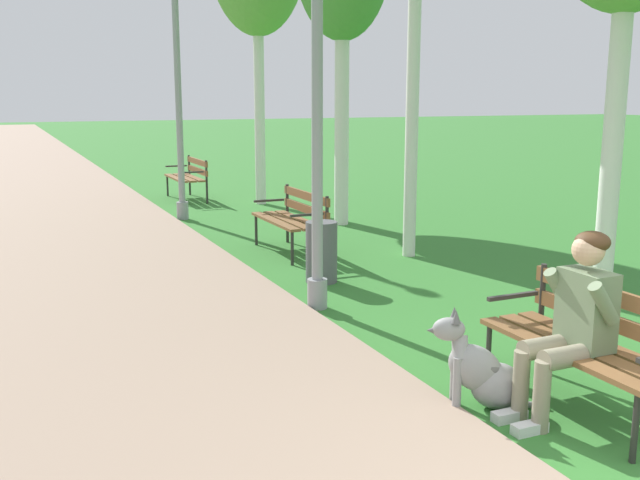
{
  "coord_description": "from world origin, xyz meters",
  "views": [
    {
      "loc": [
        -2.99,
        -2.23,
        2.11
      ],
      "look_at": [
        -0.53,
        3.29,
        0.9
      ],
      "focal_mm": 40.83,
      "sensor_mm": 36.0,
      "label": 1
    }
  ],
  "objects_px": {
    "park_bench_near": "(590,337)",
    "litter_bin": "(321,252)",
    "lamp_post_near": "(317,108)",
    "park_bench_far": "(189,175)",
    "park_bench_mid": "(294,215)",
    "person_seated_on_near_bench": "(573,319)",
    "lamp_post_mid": "(178,83)",
    "dog_grey": "(482,372)"
  },
  "relations": [
    {
      "from": "park_bench_near",
      "to": "park_bench_far",
      "type": "xyz_separation_m",
      "value": [
        0.02,
        11.09,
        0.0
      ]
    },
    {
      "from": "dog_grey",
      "to": "lamp_post_near",
      "type": "relative_size",
      "value": 0.2
    },
    {
      "from": "park_bench_mid",
      "to": "litter_bin",
      "type": "xyz_separation_m",
      "value": [
        -0.3,
        -1.59,
        -0.16
      ]
    },
    {
      "from": "park_bench_near",
      "to": "person_seated_on_near_bench",
      "type": "xyz_separation_m",
      "value": [
        -0.21,
        -0.05,
        0.17
      ]
    },
    {
      "from": "dog_grey",
      "to": "lamp_post_near",
      "type": "bearing_deg",
      "value": 91.4
    },
    {
      "from": "park_bench_mid",
      "to": "person_seated_on_near_bench",
      "type": "xyz_separation_m",
      "value": [
        -0.26,
        -5.51,
        0.17
      ]
    },
    {
      "from": "park_bench_far",
      "to": "park_bench_near",
      "type": "bearing_deg",
      "value": -90.12
    },
    {
      "from": "lamp_post_mid",
      "to": "park_bench_mid",
      "type": "bearing_deg",
      "value": -77.45
    },
    {
      "from": "dog_grey",
      "to": "lamp_post_near",
      "type": "height_order",
      "value": "lamp_post_near"
    },
    {
      "from": "park_bench_near",
      "to": "park_bench_far",
      "type": "distance_m",
      "value": 11.09
    },
    {
      "from": "park_bench_near",
      "to": "person_seated_on_near_bench",
      "type": "relative_size",
      "value": 1.2
    },
    {
      "from": "lamp_post_near",
      "to": "litter_bin",
      "type": "height_order",
      "value": "lamp_post_near"
    },
    {
      "from": "person_seated_on_near_bench",
      "to": "dog_grey",
      "type": "xyz_separation_m",
      "value": [
        -0.44,
        0.35,
        -0.42
      ]
    },
    {
      "from": "park_bench_near",
      "to": "park_bench_mid",
      "type": "bearing_deg",
      "value": 89.4
    },
    {
      "from": "person_seated_on_near_bench",
      "to": "lamp_post_near",
      "type": "height_order",
      "value": "lamp_post_near"
    },
    {
      "from": "park_bench_near",
      "to": "park_bench_far",
      "type": "bearing_deg",
      "value": 89.88
    },
    {
      "from": "park_bench_mid",
      "to": "litter_bin",
      "type": "bearing_deg",
      "value": -100.71
    },
    {
      "from": "person_seated_on_near_bench",
      "to": "lamp_post_mid",
      "type": "bearing_deg",
      "value": 93.06
    },
    {
      "from": "park_bench_mid",
      "to": "person_seated_on_near_bench",
      "type": "relative_size",
      "value": 1.2
    },
    {
      "from": "dog_grey",
      "to": "lamp_post_mid",
      "type": "distance_m",
      "value": 8.7
    },
    {
      "from": "park_bench_near",
      "to": "litter_bin",
      "type": "distance_m",
      "value": 3.88
    },
    {
      "from": "park_bench_near",
      "to": "lamp_post_mid",
      "type": "relative_size",
      "value": 0.34
    },
    {
      "from": "park_bench_mid",
      "to": "litter_bin",
      "type": "height_order",
      "value": "park_bench_mid"
    },
    {
      "from": "person_seated_on_near_bench",
      "to": "lamp_post_mid",
      "type": "distance_m",
      "value": 8.97
    },
    {
      "from": "park_bench_near",
      "to": "lamp_post_near",
      "type": "relative_size",
      "value": 0.39
    },
    {
      "from": "dog_grey",
      "to": "litter_bin",
      "type": "xyz_separation_m",
      "value": [
        0.4,
        3.57,
        0.09
      ]
    },
    {
      "from": "lamp_post_mid",
      "to": "park_bench_near",
      "type": "bearing_deg",
      "value": -85.58
    },
    {
      "from": "park_bench_near",
      "to": "lamp_post_near",
      "type": "distance_m",
      "value": 3.36
    },
    {
      "from": "park_bench_far",
      "to": "lamp_post_mid",
      "type": "bearing_deg",
      "value": -106.77
    },
    {
      "from": "park_bench_mid",
      "to": "lamp_post_near",
      "type": "xyz_separation_m",
      "value": [
        -0.77,
        -2.53,
        1.47
      ]
    },
    {
      "from": "park_bench_near",
      "to": "lamp_post_mid",
      "type": "height_order",
      "value": "lamp_post_mid"
    },
    {
      "from": "park_bench_far",
      "to": "litter_bin",
      "type": "bearing_deg",
      "value": -92.13
    },
    {
      "from": "park_bench_far",
      "to": "lamp_post_near",
      "type": "xyz_separation_m",
      "value": [
        -0.73,
        -8.16,
        1.47
      ]
    },
    {
      "from": "park_bench_near",
      "to": "dog_grey",
      "type": "relative_size",
      "value": 1.94
    },
    {
      "from": "park_bench_near",
      "to": "lamp_post_mid",
      "type": "distance_m",
      "value": 8.97
    },
    {
      "from": "lamp_post_near",
      "to": "park_bench_far",
      "type": "bearing_deg",
      "value": 84.86
    },
    {
      "from": "park_bench_near",
      "to": "park_bench_far",
      "type": "height_order",
      "value": "same"
    },
    {
      "from": "dog_grey",
      "to": "litter_bin",
      "type": "bearing_deg",
      "value": 83.58
    },
    {
      "from": "person_seated_on_near_bench",
      "to": "lamp_post_near",
      "type": "bearing_deg",
      "value": 99.58
    },
    {
      "from": "person_seated_on_near_bench",
      "to": "litter_bin",
      "type": "distance_m",
      "value": 3.93
    },
    {
      "from": "person_seated_on_near_bench",
      "to": "lamp_post_near",
      "type": "distance_m",
      "value": 3.29
    },
    {
      "from": "park_bench_far",
      "to": "lamp_post_mid",
      "type": "distance_m",
      "value": 3.02
    }
  ]
}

